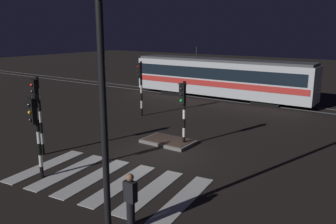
% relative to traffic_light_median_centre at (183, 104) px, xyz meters
% --- Properties ---
extents(ground_plane, '(120.00, 120.00, 0.00)m').
position_rel_traffic_light_median_centre_xyz_m(ground_plane, '(-0.17, -1.62, -2.10)').
color(ground_plane, black).
extents(rail_near, '(80.00, 0.12, 0.03)m').
position_rel_traffic_light_median_centre_xyz_m(rail_near, '(-0.17, 11.50, -2.09)').
color(rail_near, '#59595E').
rests_on(rail_near, ground).
extents(rail_far, '(80.00, 0.12, 0.03)m').
position_rel_traffic_light_median_centre_xyz_m(rail_far, '(-0.17, 12.93, -2.09)').
color(rail_far, '#59595E').
rests_on(rail_far, ground).
extents(crosswalk_zebra, '(7.47, 4.70, 0.02)m').
position_rel_traffic_light_median_centre_xyz_m(crosswalk_zebra, '(-0.17, -5.06, -2.09)').
color(crosswalk_zebra, silver).
rests_on(crosswalk_zebra, ground).
extents(traffic_island, '(2.54, 1.56, 0.18)m').
position_rel_traffic_light_median_centre_xyz_m(traffic_island, '(-0.86, -0.01, -2.02)').
color(traffic_island, slate).
rests_on(traffic_island, ground).
extents(traffic_light_median_centre, '(0.36, 0.42, 3.19)m').
position_rel_traffic_light_median_centre_xyz_m(traffic_light_median_centre, '(0.00, 0.00, 0.00)').
color(traffic_light_median_centre, black).
rests_on(traffic_light_median_centre, ground).
extents(traffic_light_corner_far_left, '(0.36, 0.42, 3.58)m').
position_rel_traffic_light_median_centre_xyz_m(traffic_light_corner_far_left, '(-5.58, 3.62, 0.26)').
color(traffic_light_corner_far_left, black).
rests_on(traffic_light_corner_far_left, ground).
extents(traffic_light_kerb_mid_left, '(0.36, 0.42, 3.24)m').
position_rel_traffic_light_median_centre_xyz_m(traffic_light_kerb_mid_left, '(-2.45, -6.35, 0.03)').
color(traffic_light_kerb_mid_left, black).
rests_on(traffic_light_kerb_mid_left, ground).
extents(traffic_light_corner_near_left, '(0.36, 0.42, 3.57)m').
position_rel_traffic_light_median_centre_xyz_m(traffic_light_corner_near_left, '(-4.60, -4.72, 0.25)').
color(traffic_light_corner_near_left, black).
rests_on(traffic_light_corner_near_left, ground).
extents(street_lamp_near_kerb, '(0.44, 1.21, 7.00)m').
position_rel_traffic_light_median_centre_xyz_m(street_lamp_near_kerb, '(2.36, -7.82, 2.35)').
color(street_lamp_near_kerb, black).
rests_on(street_lamp_near_kerb, ground).
extents(tram, '(15.36, 2.58, 4.15)m').
position_rel_traffic_light_median_centre_xyz_m(tram, '(-4.16, 12.21, -0.36)').
color(tram, silver).
rests_on(tram, ground).
extents(pedestrian_waiting_at_kerb, '(0.36, 0.24, 1.71)m').
position_rel_traffic_light_median_centre_xyz_m(pedestrian_waiting_at_kerb, '(2.74, -7.05, -1.23)').
color(pedestrian_waiting_at_kerb, black).
rests_on(pedestrian_waiting_at_kerb, ground).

